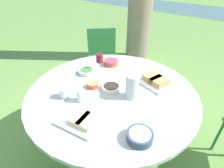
{
  "coord_description": "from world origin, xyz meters",
  "views": [
    {
      "loc": [
        0.79,
        -0.97,
        1.66
      ],
      "look_at": [
        0.0,
        0.0,
        0.82
      ],
      "focal_mm": 28.0,
      "sensor_mm": 36.0,
      "label": 1
    }
  ],
  "objects": [
    {
      "name": "bowl_dip_cream",
      "position": [
        0.47,
        -0.31,
        0.79
      ],
      "size": [
        0.17,
        0.17,
        0.06
      ],
      "color": "#334256",
      "rests_on": "dining_table"
    },
    {
      "name": "bowl_olives",
      "position": [
        -0.01,
        0.0,
        0.78
      ],
      "size": [
        0.17,
        0.17,
        0.04
      ],
      "color": "beige",
      "rests_on": "dining_table"
    },
    {
      "name": "cup_water_far",
      "position": [
        -0.1,
        -0.27,
        0.81
      ],
      "size": [
        0.07,
        0.07,
        0.11
      ],
      "color": "silver",
      "rests_on": "dining_table"
    },
    {
      "name": "platter_charcuterie",
      "position": [
        0.09,
        -0.44,
        0.78
      ],
      "size": [
        0.33,
        0.27,
        0.06
      ],
      "color": "white",
      "rests_on": "dining_table"
    },
    {
      "name": "bowl_salad",
      "position": [
        -0.38,
        0.05,
        0.78
      ],
      "size": [
        0.15,
        0.15,
        0.04
      ],
      "color": "silver",
      "rests_on": "dining_table"
    },
    {
      "name": "chair_far_back",
      "position": [
        -0.93,
        0.9,
        0.52
      ],
      "size": [
        0.61,
        0.61,
        0.89
      ],
      "color": "#2D6B38",
      "rests_on": "ground_plane"
    },
    {
      "name": "cup_water_near",
      "position": [
        -0.24,
        -0.33,
        0.8
      ],
      "size": [
        0.08,
        0.08,
        0.09
      ],
      "color": "silver",
      "rests_on": "dining_table"
    },
    {
      "name": "water_pitcher",
      "position": [
        0.19,
        0.02,
        0.86
      ],
      "size": [
        0.11,
        0.11,
        0.21
      ],
      "color": "silver",
      "rests_on": "dining_table"
    },
    {
      "name": "bowl_fries",
      "position": [
        -0.16,
        -0.08,
        0.78
      ],
      "size": [
        0.09,
        0.09,
        0.04
      ],
      "color": "#B74733",
      "rests_on": "dining_table"
    },
    {
      "name": "wine_glass",
      "position": [
        -0.32,
        0.19,
        0.89
      ],
      "size": [
        0.07,
        0.07,
        0.18
      ],
      "color": "silver",
      "rests_on": "dining_table"
    },
    {
      "name": "platter_bread_main",
      "position": [
        0.23,
        0.33,
        0.79
      ],
      "size": [
        0.41,
        0.3,
        0.07
      ],
      "color": "white",
      "rests_on": "dining_table"
    },
    {
      "name": "ground_plane",
      "position": [
        0.0,
        0.0,
        0.0
      ],
      "size": [
        40.0,
        40.0,
        0.0
      ],
      "primitive_type": "plane",
      "color": "#668E42"
    },
    {
      "name": "dining_table",
      "position": [
        0.0,
        0.0,
        0.67
      ],
      "size": [
        1.48,
        1.48,
        0.76
      ],
      "color": "#4C4C51",
      "rests_on": "ground_plane"
    },
    {
      "name": "bowl_dip_red",
      "position": [
        -0.31,
        0.36,
        0.79
      ],
      "size": [
        0.15,
        0.15,
        0.05
      ],
      "color": "#B74733",
      "rests_on": "dining_table"
    }
  ]
}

